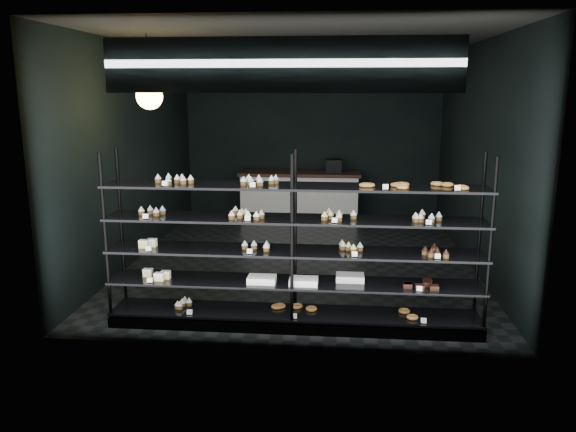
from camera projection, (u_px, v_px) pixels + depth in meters
The scene contains 5 objects.
room at pixel (302, 155), 8.19m from camera, with size 5.01×6.01×3.20m.
display_shelf at pixel (291, 271), 6.02m from camera, with size 4.00×0.50×1.91m.
signage at pixel (281, 65), 5.09m from camera, with size 3.30×0.05×0.50m.
pendant_lamp at pixel (149, 96), 6.76m from camera, with size 0.31×0.31×0.89m.
service_counter at pixel (300, 196), 10.88m from camera, with size 2.32×0.65×1.23m.
Camera 1 is at (0.55, -8.17, 2.54)m, focal length 35.00 mm.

